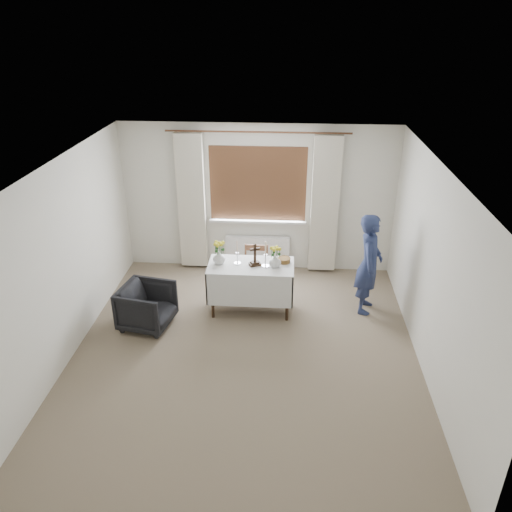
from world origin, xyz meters
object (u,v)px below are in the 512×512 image
at_px(armchair, 147,306).
at_px(wooden_chair, 255,274).
at_px(altar_table, 251,288).
at_px(wooden_cross, 255,255).
at_px(flower_vase_left, 219,257).
at_px(person, 369,264).
at_px(flower_vase_right, 275,261).

bearing_deg(armchair, wooden_chair, -48.16).
distance_m(altar_table, wooden_cross, 0.55).
bearing_deg(armchair, flower_vase_left, -50.60).
xyz_separation_m(altar_table, person, (1.71, 0.15, 0.38)).
bearing_deg(wooden_chair, flower_vase_right, -50.91).
height_order(armchair, person, person).
xyz_separation_m(person, wooden_cross, (-1.65, -0.16, 0.17)).
relative_size(altar_table, person, 0.81).
bearing_deg(person, armchair, 114.29).
xyz_separation_m(altar_table, flower_vase_left, (-0.46, 0.02, 0.48)).
relative_size(wooden_chair, flower_vase_left, 4.36).
height_order(altar_table, flower_vase_right, flower_vase_right).
bearing_deg(flower_vase_left, armchair, -151.47).
bearing_deg(armchair, altar_table, -59.46).
bearing_deg(flower_vase_right, wooden_chair, 127.84).
bearing_deg(person, wooden_cross, 107.74).
height_order(wooden_cross, flower_vase_left, wooden_cross).
bearing_deg(wooden_cross, flower_vase_left, 153.81).
height_order(wooden_chair, flower_vase_left, flower_vase_left).
bearing_deg(wooden_cross, wooden_chair, 69.28).
height_order(altar_table, flower_vase_left, flower_vase_left).
bearing_deg(altar_table, flower_vase_right, -5.44).
relative_size(wooden_chair, flower_vase_right, 4.63).
bearing_deg(flower_vase_right, altar_table, 174.56).
xyz_separation_m(altar_table, wooden_chair, (0.04, 0.37, 0.04)).
relative_size(wooden_cross, flower_vase_left, 1.75).
distance_m(person, wooden_cross, 1.67).
height_order(altar_table, person, person).
bearing_deg(altar_table, wooden_cross, -3.19).
bearing_deg(altar_table, flower_vase_left, 177.96).
bearing_deg(armchair, person, -67.17).
bearing_deg(altar_table, wooden_chair, 84.31).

